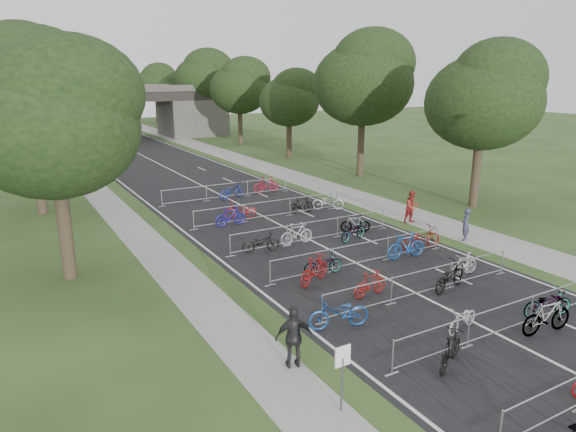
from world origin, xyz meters
The scene contains 51 objects.
road centered at (0.00, 50.00, 0.01)m, with size 11.00×140.00×0.01m, color black.
sidewalk_right centered at (8.00, 50.00, 0.01)m, with size 3.00×140.00×0.01m, color gray.
sidewalk_left centered at (-7.50, 50.00, 0.01)m, with size 2.00×140.00×0.01m, color gray.
lane_markings centered at (0.00, 50.00, 0.00)m, with size 0.12×140.00×0.00m, color silver.
overpass_bridge centered at (0.00, 65.00, 3.53)m, with size 31.00×8.00×7.05m.
park_sign centered at (-6.80, 3.00, 1.27)m, with size 0.45×0.06×1.83m.
tree_left_0 centered at (-11.39, 15.93, 6.49)m, with size 6.72×6.72×10.25m.
tree_right_0 centered at (13.11, 15.93, 6.92)m, with size 7.17×7.17×10.93m.
tree_left_1 centered at (-11.39, 27.93, 7.30)m, with size 7.56×7.56×11.53m.
tree_right_1 centered at (13.11, 27.93, 7.90)m, with size 8.18×8.18×12.47m.
tree_left_2 centered at (-11.39, 39.93, 8.12)m, with size 8.40×8.40×12.81m.
tree_right_2 centered at (13.11, 39.93, 5.95)m, with size 6.16×6.16×9.39m.
tree_left_3 centered at (-11.39, 51.93, 6.49)m, with size 6.72×6.72×10.25m.
tree_right_3 centered at (13.11, 51.93, 6.92)m, with size 7.17×7.17×10.93m.
tree_left_4 centered at (-11.39, 63.93, 7.30)m, with size 7.56×7.56×11.53m.
tree_right_4 centered at (13.11, 63.93, 7.90)m, with size 8.18×8.18×12.47m.
tree_left_5 centered at (-11.39, 75.93, 8.12)m, with size 8.40×8.40×12.81m.
tree_right_5 centered at (13.11, 75.93, 5.95)m, with size 6.16×6.16×9.39m.
tree_left_6 centered at (-11.39, 87.93, 6.49)m, with size 6.72×6.72×10.25m.
tree_right_6 centered at (13.11, 87.93, 6.92)m, with size 7.17×7.17×10.93m.
barrier_row_1 centered at (0.00, 3.60, 0.55)m, with size 9.70×0.08×1.10m.
barrier_row_2 centered at (0.00, 7.20, 0.55)m, with size 9.70×0.08×1.10m.
barrier_row_3 centered at (0.00, 11.00, 0.55)m, with size 9.70×0.08×1.10m.
barrier_row_4 centered at (0.00, 15.00, 0.55)m, with size 9.70×0.08×1.10m.
barrier_row_5 centered at (0.00, 20.00, 0.55)m, with size 9.70×0.08×1.10m.
barrier_row_6 centered at (0.00, 26.00, 0.55)m, with size 9.70×0.08×1.10m.
bike_4 centered at (-2.88, 3.07, 0.55)m, with size 0.52×1.84×1.11m, color black.
bike_5 centered at (-0.85, 4.42, 0.44)m, with size 0.58×1.66×0.87m, color #B4B3BB.
bike_6 centered at (1.40, 2.95, 0.62)m, with size 0.59×2.07×1.25m, color #A7AAAF.
bike_7 centered at (2.57, 3.71, 0.51)m, with size 0.67×1.93×1.01m, color #A7AAAF.
bike_8 centered at (-4.30, 6.64, 0.56)m, with size 0.74×2.12×1.11m, color navy.
bike_9 centered at (-1.74, 8.18, 0.50)m, with size 0.47×1.67×1.00m, color maroon.
bike_10 centered at (1.38, 7.11, 0.56)m, with size 0.74×2.12×1.11m, color black.
bike_11 centered at (3.00, 7.81, 0.50)m, with size 0.47×1.68×1.01m, color #ACABB3.
bike_12 centered at (-2.92, 10.32, 0.60)m, with size 0.56×2.00×1.20m, color maroon.
bike_13 centered at (-2.06, 10.98, 0.47)m, with size 0.62×1.78×0.93m, color #A7AAAF.
bike_14 centered at (2.39, 10.71, 0.61)m, with size 0.58×2.04×1.23m, color #19458E.
bike_15 centered at (3.95, 11.36, 0.57)m, with size 0.76×2.17×1.14m, color maroon.
bike_16 centered at (-3.05, 14.89, 0.47)m, with size 0.63×1.81×0.95m, color black.
bike_17 centered at (-0.97, 15.01, 0.56)m, with size 0.52×1.85×1.11m, color #A6A6AD.
bike_18 centered at (1.90, 14.14, 0.49)m, with size 0.65×1.85×0.97m, color #A7AAAF.
bike_19 centered at (2.86, 15.20, 0.49)m, with size 0.46×1.61×0.97m, color #A7AAAF.
bike_20 centered at (-2.51, 19.74, 0.55)m, with size 0.51×1.82×1.09m, color navy.
bike_21 centered at (-1.38, 20.85, 0.50)m, with size 0.66×1.90×1.00m, color maroon.
bike_22 centered at (2.42, 20.13, 0.51)m, with size 0.48×1.70×1.02m, color black.
bike_23 centered at (4.30, 19.96, 0.52)m, with size 0.69×1.99×1.04m, color #ADAEB4.
bike_26 centered at (0.23, 25.76, 0.57)m, with size 0.75×2.15×1.13m, color navy.
bike_27 centered at (3.20, 26.31, 0.59)m, with size 0.55×1.96×1.18m, color maroon.
pedestrian_a centered at (6.87, 11.23, 0.85)m, with size 0.62×0.41×1.70m, color #32324C.
pedestrian_b centered at (6.80, 15.09, 0.94)m, with size 0.91×0.71×1.88m, color maroon.
pedestrian_c centered at (-6.80, 5.36, 0.95)m, with size 1.11×0.46×1.89m, color #232426.
Camera 1 is at (-13.59, -6.11, 8.23)m, focal length 32.00 mm.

